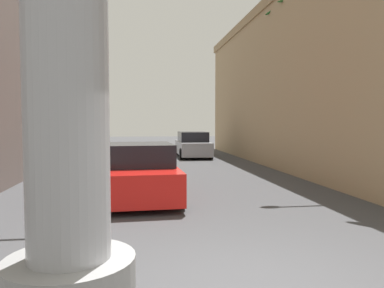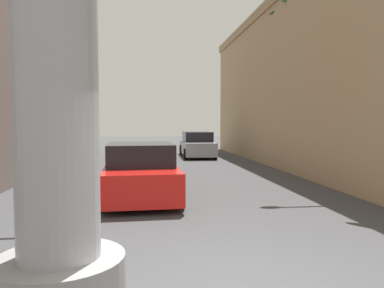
% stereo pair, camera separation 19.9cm
% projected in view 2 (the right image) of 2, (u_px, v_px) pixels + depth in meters
% --- Properties ---
extents(ground_plane, '(84.53, 84.53, 0.00)m').
position_uv_depth(ground_plane, '(176.00, 177.00, 14.68)').
color(ground_plane, '#424244').
extents(building_right, '(8.84, 25.01, 8.17)m').
position_uv_depth(building_right, '(358.00, 82.00, 18.23)').
color(building_right, tan).
rests_on(building_right, ground).
extents(street_lamp, '(2.93, 0.28, 7.87)m').
position_uv_depth(street_lamp, '(347.00, 42.00, 12.21)').
color(street_lamp, '#59595E').
rests_on(street_lamp, ground).
extents(traffic_light_mast, '(4.87, 0.32, 6.36)m').
position_uv_depth(traffic_light_mast, '(7.00, 25.00, 8.71)').
color(traffic_light_mast, '#333333').
rests_on(traffic_light_mast, ground).
extents(car_lead, '(2.22, 5.03, 1.56)m').
position_uv_depth(car_lead, '(140.00, 172.00, 10.78)').
color(car_lead, black).
rests_on(car_lead, ground).
extents(car_far, '(2.02, 4.82, 1.56)m').
position_uv_depth(car_far, '(197.00, 145.00, 23.35)').
color(car_far, black).
rests_on(car_far, ground).
extents(palm_tree_mid_right, '(3.00, 3.02, 7.83)m').
position_uv_depth(palm_tree_mid_right, '(301.00, 66.00, 16.97)').
color(palm_tree_mid_right, brown).
rests_on(palm_tree_mid_right, ground).
extents(pedestrian_far_left, '(0.48, 0.48, 1.66)m').
position_uv_depth(pedestrian_far_left, '(61.00, 147.00, 17.86)').
color(pedestrian_far_left, gray).
rests_on(pedestrian_far_left, ground).
extents(pedestrian_mid_right, '(0.48, 0.48, 1.71)m').
position_uv_depth(pedestrian_mid_right, '(323.00, 153.00, 13.86)').
color(pedestrian_mid_right, gray).
rests_on(pedestrian_mid_right, ground).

